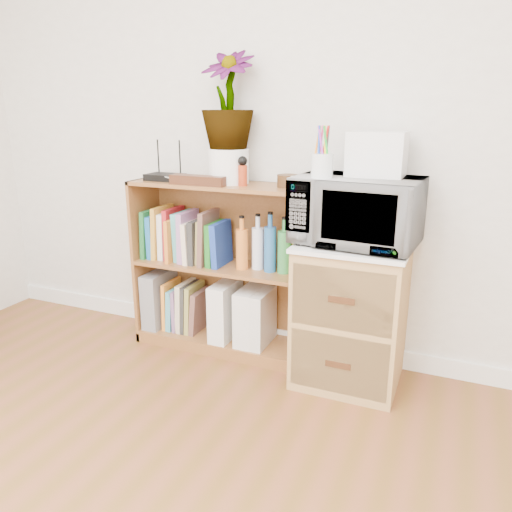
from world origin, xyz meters
The scene contains 21 objects.
skirting_board centered at (0.00, 2.24, 0.05)m, with size 4.00×0.02×0.10m, color white.
bookshelf centered at (-0.35, 2.10, 0.47)m, with size 1.00×0.30×0.95m, color brown.
wicker_unit centered at (0.40, 2.02, 0.35)m, with size 0.50×0.45×0.70m, color #9E7542.
microwave centered at (0.40, 2.02, 0.88)m, with size 0.56×0.38×0.31m, color white.
pen_cup centered at (0.25, 1.92, 1.09)m, with size 0.10×0.10×0.11m, color silver.
small_appliance centered at (0.47, 2.09, 1.13)m, with size 0.25×0.21×0.20m, color silver.
router centered at (-0.68, 2.08, 0.97)m, with size 0.20×0.13×0.04m, color black.
white_bowl centered at (-0.59, 2.07, 0.97)m, with size 0.13×0.13×0.03m, color white.
plant_pot centered at (-0.30, 2.12, 1.04)m, with size 0.21×0.21×0.18m, color white.
potted_plant centered at (-0.30, 2.12, 1.37)m, with size 0.27×0.27×0.48m, color #386D2B.
trinket_box centered at (-0.42, 2.00, 0.97)m, with size 0.30×0.08×0.05m, color #361D0E.
kokeshi_doll centered at (-0.20, 2.06, 1.00)m, with size 0.05×0.05×0.10m, color #A43114.
wooden_bowl centered at (0.03, 2.11, 0.98)m, with size 0.11×0.11×0.06m, color #39240F.
paint_jars centered at (0.13, 2.01, 0.98)m, with size 0.11×0.04×0.06m, color pink.
file_box centered at (-0.77, 2.10, 0.24)m, with size 0.10×0.26×0.33m, color slate.
magazine_holder_left centered at (-0.32, 2.09, 0.23)m, with size 0.10×0.26×0.33m, color silver.
magazine_holder_mid centered at (-0.17, 2.09, 0.23)m, with size 0.10×0.25×0.31m, color silver.
magazine_holder_right centered at (-0.11, 2.09, 0.23)m, with size 0.10×0.25×0.31m, color silver.
cookbooks centered at (-0.57, 2.10, 0.63)m, with size 0.50×0.20×0.30m.
liquor_bottles centered at (-0.04, 2.10, 0.65)m, with size 0.38×0.07×0.31m.
lower_books centered at (-0.59, 2.10, 0.21)m, with size 0.23×0.19×0.29m.
Camera 1 is at (0.86, -0.25, 1.33)m, focal length 35.00 mm.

